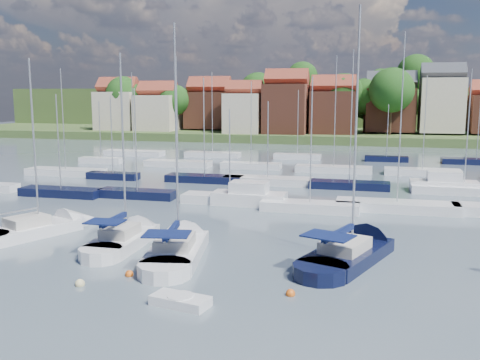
# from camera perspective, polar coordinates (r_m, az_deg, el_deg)

# --- Properties ---
(ground) EXTENTS (260.00, 260.00, 0.00)m
(ground) POSITION_cam_1_polar(r_m,az_deg,el_deg) (69.58, 9.05, 0.42)
(ground) COLOR #4F5E6B
(ground) RESTS_ON ground
(sailboat_left) EXTENTS (3.02, 10.53, 14.28)m
(sailboat_left) POSITION_cam_1_polar(r_m,az_deg,el_deg) (39.08, -11.61, -5.97)
(sailboat_left) COLOR silver
(sailboat_left) RESTS_ON ground
(sailboat_centre) EXTENTS (5.15, 12.20, 16.07)m
(sailboat_centre) POSITION_cam_1_polar(r_m,az_deg,el_deg) (36.31, -6.30, -7.01)
(sailboat_centre) COLOR silver
(sailboat_centre) RESTS_ON ground
(sailboat_navy) EXTENTS (7.33, 12.69, 17.03)m
(sailboat_navy) POSITION_cam_1_polar(r_m,az_deg,el_deg) (36.00, 12.48, -7.32)
(sailboat_navy) COLOR black
(sailboat_navy) RESTS_ON ground
(sailboat_far) EXTENTS (6.88, 10.87, 14.14)m
(sailboat_far) POSITION_cam_1_polar(r_m,az_deg,el_deg) (43.43, -19.78, -4.83)
(sailboat_far) COLOR silver
(sailboat_far) RESTS_ON ground
(tender) EXTENTS (3.15, 1.93, 0.63)m
(tender) POSITION_cam_1_polar(r_m,az_deg,el_deg) (27.43, -6.38, -12.69)
(tender) COLOR silver
(tender) RESTS_ON ground
(buoy_b) EXTENTS (0.54, 0.54, 0.54)m
(buoy_b) POSITION_cam_1_polar(r_m,az_deg,el_deg) (31.24, -16.70, -10.74)
(buoy_b) COLOR beige
(buoy_b) RESTS_ON ground
(buoy_c) EXTENTS (0.49, 0.49, 0.49)m
(buoy_c) POSITION_cam_1_polar(r_m,az_deg,el_deg) (32.11, -11.73, -9.99)
(buoy_c) COLOR #D85914
(buoy_c) RESTS_ON ground
(buoy_d) EXTENTS (0.50, 0.50, 0.50)m
(buoy_d) POSITION_cam_1_polar(r_m,az_deg,el_deg) (28.74, 5.40, -12.16)
(buoy_d) COLOR #D85914
(buoy_d) RESTS_ON ground
(buoy_e) EXTENTS (0.51, 0.51, 0.51)m
(buoy_e) POSITION_cam_1_polar(r_m,az_deg,el_deg) (37.01, 10.84, -7.38)
(buoy_e) COLOR #D85914
(buoy_e) RESTS_ON ground
(marina_field) EXTENTS (79.62, 41.41, 15.93)m
(marina_field) POSITION_cam_1_polar(r_m,az_deg,el_deg) (64.59, 10.35, 0.10)
(marina_field) COLOR silver
(marina_field) RESTS_ON ground
(far_shore_town) EXTENTS (212.46, 90.00, 22.27)m
(far_shore_town) POSITION_cam_1_polar(r_m,az_deg,el_deg) (161.34, 12.97, 6.85)
(far_shore_town) COLOR #45592C
(far_shore_town) RESTS_ON ground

